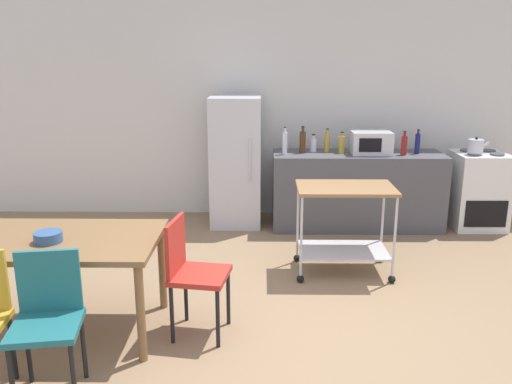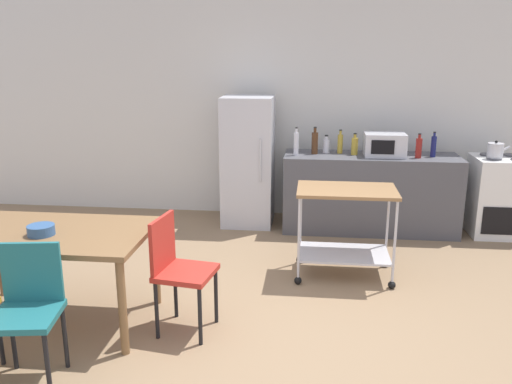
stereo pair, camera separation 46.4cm
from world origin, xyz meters
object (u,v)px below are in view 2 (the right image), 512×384
(bottle_hot_sauce, at_px, (296,143))
(bottle_soy_sauce, at_px, (419,148))
(chair_teal, at_px, (28,305))
(kitchen_cart, at_px, (346,218))
(microwave, at_px, (385,145))
(chair_red, at_px, (178,266))
(bottle_vinegar, at_px, (315,142))
(stove_oven, at_px, (498,196))
(bottle_olive_oil, at_px, (340,143))
(bottle_sesame_oil, at_px, (355,146))
(bottle_wine, at_px, (434,146))
(kettle, at_px, (495,150))
(refrigerator, at_px, (248,161))
(dining_table, at_px, (50,241))
(bottle_sparkling_water, at_px, (326,146))
(fruit_bowl, at_px, (41,230))

(bottle_hot_sauce, distance_m, bottle_soy_sauce, 1.37)
(chair_teal, xyz_separation_m, kitchen_cart, (2.07, 1.86, 0.05))
(microwave, bearing_deg, bottle_hot_sauce, -176.47)
(chair_teal, bearing_deg, kitchen_cart, 33.05)
(chair_red, relative_size, bottle_vinegar, 2.82)
(stove_oven, height_order, kitchen_cart, stove_oven)
(bottle_olive_oil, distance_m, bottle_sesame_oil, 0.18)
(bottle_soy_sauce, xyz_separation_m, bottle_wine, (0.18, 0.09, 0.01))
(chair_teal, relative_size, bottle_vinegar, 2.82)
(stove_oven, xyz_separation_m, kettle, (-0.12, -0.10, 0.55))
(bottle_vinegar, distance_m, bottle_wine, 1.34)
(refrigerator, distance_m, bottle_soy_sauce, 1.98)
(dining_table, relative_size, bottle_olive_oil, 5.38)
(bottle_hot_sauce, xyz_separation_m, bottle_wine, (1.55, 0.07, -0.01))
(chair_red, bearing_deg, bottle_wine, -33.71)
(kettle, bearing_deg, bottle_soy_sauce, -178.80)
(kitchen_cart, height_order, bottle_sesame_oil, bottle_sesame_oil)
(bottle_sparkling_water, bearing_deg, bottle_sesame_oil, -13.63)
(refrigerator, distance_m, kitchen_cart, 1.85)
(bottle_soy_sauce, distance_m, kettle, 0.83)
(fruit_bowl, bearing_deg, bottle_olive_oil, 49.73)
(bottle_sesame_oil, distance_m, bottle_soy_sauce, 0.71)
(chair_red, distance_m, refrigerator, 2.65)
(bottle_vinegar, relative_size, fruit_bowl, 1.60)
(stove_oven, bearing_deg, chair_teal, -139.96)
(refrigerator, relative_size, bottle_vinegar, 4.90)
(bottle_soy_sauce, relative_size, fruit_bowl, 1.41)
(bottle_wine, bearing_deg, bottle_sesame_oil, 178.09)
(kitchen_cart, distance_m, bottle_olive_oil, 1.53)
(chair_red, relative_size, bottle_sparkling_water, 4.23)
(microwave, xyz_separation_m, fruit_bowl, (-2.78, -2.59, -0.24))
(stove_oven, relative_size, bottle_hot_sauce, 2.85)
(kitchen_cart, distance_m, bottle_sparkling_water, 1.54)
(bottle_wine, bearing_deg, bottle_sparkling_water, 174.87)
(bottle_wine, bearing_deg, stove_oven, 2.26)
(bottle_hot_sauce, bearing_deg, bottle_olive_oil, 18.45)
(microwave, distance_m, bottle_soy_sauce, 0.37)
(chair_red, relative_size, bottle_soy_sauce, 3.20)
(refrigerator, distance_m, kettle, 2.80)
(bottle_sesame_oil, distance_m, fruit_bowl, 3.59)
(bottle_olive_oil, height_order, bottle_sesame_oil, bottle_olive_oil)
(microwave, distance_m, kettle, 1.20)
(dining_table, height_order, stove_oven, stove_oven)
(refrigerator, height_order, bottle_olive_oil, refrigerator)
(kitchen_cart, height_order, bottle_hot_sauce, bottle_hot_sauce)
(refrigerator, bearing_deg, chair_teal, -106.32)
(bottle_vinegar, height_order, bottle_sparkling_water, bottle_vinegar)
(refrigerator, bearing_deg, bottle_olive_oil, -0.55)
(bottle_olive_oil, distance_m, bottle_soy_sauce, 0.88)
(bottle_olive_oil, distance_m, microwave, 0.51)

